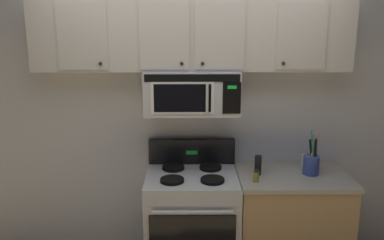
{
  "coord_description": "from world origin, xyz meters",
  "views": [
    {
      "loc": [
        -0.03,
        -2.75,
        2.16
      ],
      "look_at": [
        0.0,
        0.49,
        1.35
      ],
      "focal_mm": 38.37,
      "sensor_mm": 36.0,
      "label": 1
    }
  ],
  "objects": [
    {
      "name": "upper_cabinets",
      "position": [
        -0.0,
        0.57,
        2.02
      ],
      "size": [
        2.5,
        0.36,
        0.55
      ],
      "color": "#BCB7AD"
    },
    {
      "name": "back_wall",
      "position": [
        0.0,
        0.79,
        1.35
      ],
      "size": [
        5.2,
        0.1,
        2.7
      ],
      "primitive_type": "cube",
      "color": "silver",
      "rests_on": "ground_plane"
    },
    {
      "name": "counter_segment",
      "position": [
        0.84,
        0.43,
        0.45
      ],
      "size": [
        0.93,
        0.65,
        0.9
      ],
      "color": "tan",
      "rests_on": "ground_plane"
    },
    {
      "name": "stove_range",
      "position": [
        0.0,
        0.42,
        0.47
      ],
      "size": [
        0.76,
        0.69,
        1.12
      ],
      "color": "#B7BABF",
      "rests_on": "ground_plane"
    },
    {
      "name": "spice_jar",
      "position": [
        0.5,
        0.27,
        0.95
      ],
      "size": [
        0.04,
        0.04,
        0.1
      ],
      "color": "olive",
      "rests_on": "counter_segment"
    },
    {
      "name": "pepper_mill",
      "position": [
        0.54,
        0.42,
        0.98
      ],
      "size": [
        0.06,
        0.06,
        0.17
      ],
      "primitive_type": "cylinder",
      "color": "black",
      "rests_on": "counter_segment"
    },
    {
      "name": "over_range_microwave",
      "position": [
        -0.0,
        0.54,
        1.58
      ],
      "size": [
        0.76,
        0.43,
        0.35
      ],
      "color": "#B7BABF"
    },
    {
      "name": "salt_shaker",
      "position": [
        0.97,
        0.6,
        0.96
      ],
      "size": [
        0.05,
        0.05,
        0.12
      ],
      "color": "white",
      "rests_on": "counter_segment"
    },
    {
      "name": "utensil_crock_blue",
      "position": [
        0.98,
        0.43,
        1.0
      ],
      "size": [
        0.13,
        0.13,
        0.39
      ],
      "color": "#384C9E",
      "rests_on": "counter_segment"
    }
  ]
}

